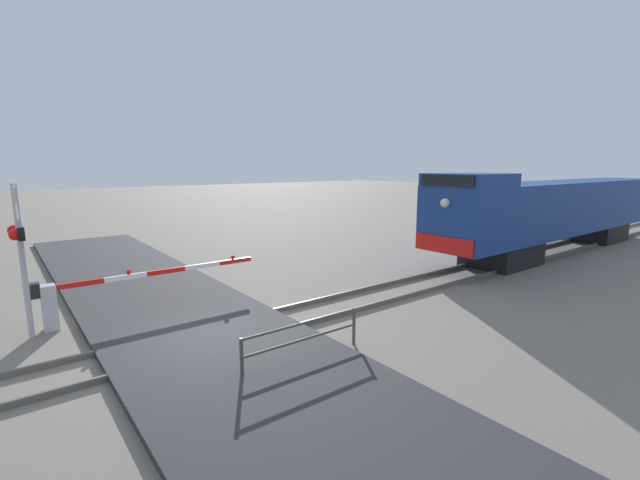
# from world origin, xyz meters

# --- Properties ---
(ground_plane) EXTENTS (160.00, 160.00, 0.00)m
(ground_plane) POSITION_xyz_m (0.00, 0.00, 0.00)
(ground_plane) COLOR slate
(rail_track_left) EXTENTS (0.08, 80.00, 0.15)m
(rail_track_left) POSITION_xyz_m (-0.72, 0.00, 0.07)
(rail_track_left) COLOR #59544C
(rail_track_left) RESTS_ON ground_plane
(rail_track_right) EXTENTS (0.08, 80.00, 0.15)m
(rail_track_right) POSITION_xyz_m (0.72, 0.00, 0.07)
(rail_track_right) COLOR #59544C
(rail_track_right) RESTS_ON ground_plane
(road_surface) EXTENTS (36.00, 4.85, 0.16)m
(road_surface) POSITION_xyz_m (0.00, 0.00, 0.08)
(road_surface) COLOR #2D2D30
(road_surface) RESTS_ON ground_plane
(locomotive) EXTENTS (2.76, 18.95, 4.08)m
(locomotive) POSITION_xyz_m (0.00, 18.78, 2.16)
(locomotive) COLOR black
(locomotive) RESTS_ON ground_plane
(crossing_signal) EXTENTS (1.18, 0.33, 4.00)m
(crossing_signal) POSITION_xyz_m (-2.92, -3.51, 2.48)
(crossing_signal) COLOR #ADADB2
(crossing_signal) RESTS_ON ground_plane
(crossing_gate) EXTENTS (0.36, 6.60, 1.37)m
(crossing_gate) POSITION_xyz_m (-3.24, -2.11, 0.87)
(crossing_gate) COLOR silver
(crossing_gate) RESTS_ON ground_plane
(guard_railing) EXTENTS (0.08, 3.16, 0.95)m
(guard_railing) POSITION_xyz_m (2.43, 1.33, 0.63)
(guard_railing) COLOR #4C4742
(guard_railing) RESTS_ON ground_plane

